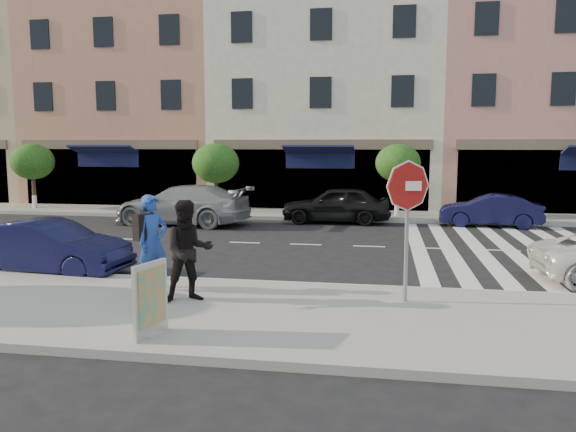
# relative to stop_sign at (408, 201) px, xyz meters

# --- Properties ---
(ground) EXTENTS (120.00, 120.00, 0.00)m
(ground) POSITION_rel_stop_sign_xyz_m (-2.85, 2.62, -2.12)
(ground) COLOR black
(ground) RESTS_ON ground
(sidewalk_near) EXTENTS (60.00, 4.50, 0.15)m
(sidewalk_near) POSITION_rel_stop_sign_xyz_m (-2.85, -1.13, -2.05)
(sidewalk_near) COLOR gray
(sidewalk_near) RESTS_ON ground
(sidewalk_far) EXTENTS (60.00, 3.00, 0.15)m
(sidewalk_far) POSITION_rel_stop_sign_xyz_m (-2.85, 13.62, -2.05)
(sidewalk_far) COLOR gray
(sidewalk_far) RESTS_ON ground
(building_west_mid) EXTENTS (10.00, 9.00, 14.00)m
(building_west_mid) POSITION_rel_stop_sign_xyz_m (-13.85, 19.62, 4.88)
(building_west_mid) COLOR tan
(building_west_mid) RESTS_ON ground
(building_centre) EXTENTS (11.00, 9.00, 11.00)m
(building_centre) POSITION_rel_stop_sign_xyz_m (-3.35, 19.62, 3.38)
(building_centre) COLOR beige
(building_centre) RESTS_ON ground
(building_east_mid) EXTENTS (13.00, 9.00, 13.00)m
(building_east_mid) POSITION_rel_stop_sign_xyz_m (8.65, 19.62, 4.38)
(building_east_mid) COLOR tan
(building_east_mid) RESTS_ON ground
(street_tree_wa) EXTENTS (2.00, 2.00, 3.05)m
(street_tree_wa) POSITION_rel_stop_sign_xyz_m (-16.85, 13.42, 0.21)
(street_tree_wa) COLOR #473323
(street_tree_wa) RESTS_ON sidewalk_far
(street_tree_wb) EXTENTS (2.10, 2.10, 3.06)m
(street_tree_wb) POSITION_rel_stop_sign_xyz_m (-7.85, 13.42, 0.18)
(street_tree_wb) COLOR #473323
(street_tree_wb) RESTS_ON sidewalk_far
(street_tree_c) EXTENTS (1.90, 1.90, 3.04)m
(street_tree_c) POSITION_rel_stop_sign_xyz_m (0.15, 13.42, 0.23)
(street_tree_c) COLOR #473323
(street_tree_c) RESTS_ON sidewalk_far
(stop_sign) EXTENTS (0.96, 0.22, 2.74)m
(stop_sign) POSITION_rel_stop_sign_xyz_m (0.00, 0.00, 0.00)
(stop_sign) COLOR gray
(stop_sign) RESTS_ON sidewalk_near
(photographer) EXTENTS (0.78, 0.87, 1.99)m
(photographer) POSITION_rel_stop_sign_xyz_m (-5.21, 0.13, -0.98)
(photographer) COLOR #21419B
(photographer) RESTS_ON sidewalk_near
(walker) EXTENTS (1.20, 1.11, 1.98)m
(walker) POSITION_rel_stop_sign_xyz_m (-4.15, -0.64, -0.99)
(walker) COLOR black
(walker) RESTS_ON sidewalk_near
(poster_board) EXTENTS (0.34, 0.77, 1.20)m
(poster_board) POSITION_rel_stop_sign_xyz_m (-4.06, -2.68, -1.39)
(poster_board) COLOR beige
(poster_board) RESTS_ON sidewalk_near
(car_near_mid) EXTENTS (4.12, 1.72, 1.33)m
(car_near_mid) POSITION_rel_stop_sign_xyz_m (-8.57, 1.62, -1.46)
(car_near_mid) COLOR black
(car_near_mid) RESTS_ON ground
(car_far_left) EXTENTS (5.65, 2.82, 1.58)m
(car_far_left) POSITION_rel_stop_sign_xyz_m (-8.28, 10.22, -1.34)
(car_far_left) COLOR gray
(car_far_left) RESTS_ON ground
(car_far_mid) EXTENTS (4.42, 1.88, 1.49)m
(car_far_mid) POSITION_rel_stop_sign_xyz_m (-2.31, 11.72, -1.38)
(car_far_mid) COLOR black
(car_far_mid) RESTS_ON ground
(car_far_right) EXTENTS (3.91, 1.66, 1.25)m
(car_far_right) POSITION_rel_stop_sign_xyz_m (3.65, 11.72, -1.50)
(car_far_right) COLOR black
(car_far_right) RESTS_ON ground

